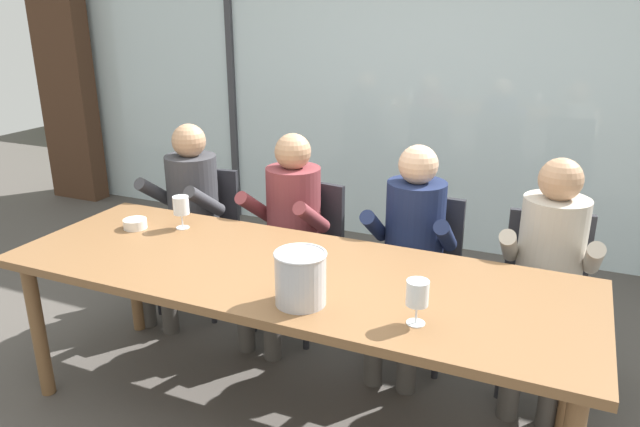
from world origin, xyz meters
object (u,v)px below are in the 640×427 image
Objects in this scene: ice_bucket_primary at (300,277)px; chair_right_of_center at (546,286)px; wine_glass_by_left_taster at (181,207)px; wine_glass_near_bucket at (417,295)px; dining_table at (289,283)px; person_navy_polo at (411,242)px; tasting_bowl at (135,224)px; chair_near_curtain at (203,227)px; chair_left_of_center at (304,244)px; person_beige_jumper at (549,264)px; person_charcoal_jacket at (186,207)px; person_maroon_top at (287,223)px; chair_center at (419,263)px.

chair_right_of_center is at bearing 51.96° from ice_bucket_primary.
wine_glass_near_bucket is at bearing -19.04° from wine_glass_by_left_taster.
dining_table is at bearing -17.76° from wine_glass_by_left_taster.
person_navy_polo is (0.36, 0.73, -0.01)m from dining_table.
tasting_bowl is 0.70× the size of wine_glass_near_bucket.
chair_right_of_center is (2.12, -0.01, 0.00)m from chair_near_curtain.
chair_left_of_center is 0.84m from wine_glass_by_left_taster.
chair_near_curtain is at bearing 171.91° from chair_right_of_center.
chair_near_curtain is at bearing 147.20° from wine_glass_near_bucket.
ice_bucket_primary is 1.24× the size of wine_glass_near_bucket.
chair_right_of_center is 0.74× the size of person_navy_polo.
person_beige_jumper is at bearing -10.56° from chair_near_curtain.
ice_bucket_primary is at bearing -49.03° from chair_near_curtain.
person_charcoal_jacket is at bearing 125.00° from wine_glass_by_left_taster.
person_maroon_top is 1.42m from wine_glass_near_bucket.
chair_center is at bearing 8.78° from person_charcoal_jacket.
tasting_bowl is at bearing -157.19° from person_navy_polo.
chair_right_of_center is at bearing -7.32° from chair_near_curtain.
chair_left_of_center is 1.00× the size of chair_right_of_center.
wine_glass_near_bucket reaches higher than chair_center.
chair_center is at bearing 65.86° from dining_table.
ice_bucket_primary is (0.56, -0.99, 0.19)m from person_maroon_top.
person_beige_jumper reaches higher than tasting_bowl.
chair_center reaches higher than tasting_bowl.
chair_near_curtain is 4.09× the size of ice_bucket_primary.
chair_center is 1.49m from person_charcoal_jacket.
person_maroon_top is (0.71, 0.00, 0.00)m from person_charcoal_jacket.
wine_glass_by_left_taster is at bearing -122.51° from person_maroon_top.
chair_near_curtain is at bearing 173.80° from person_maroon_top.
person_navy_polo is at bearing 106.29° from wine_glass_near_bucket.
person_beige_jumper reaches higher than chair_near_curtain.
ice_bucket_primary is at bearing -101.16° from person_navy_polo.
person_maroon_top reaches higher than chair_near_curtain.
tasting_bowl is 0.70× the size of wine_glass_by_left_taster.
chair_center is 0.79m from person_maroon_top.
person_beige_jumper is at bearing 3.49° from person_charcoal_jacket.
dining_table is at bearing -61.46° from chair_left_of_center.
chair_right_of_center is 4.09× the size of ice_bucket_primary.
chair_near_curtain is 1.44m from person_navy_polo.
dining_table is 0.98m from tasting_bowl.
chair_center is 0.67m from chair_right_of_center.
wine_glass_near_bucket is (1.02, -0.97, 0.20)m from person_maroon_top.
chair_right_of_center is at bearing 6.69° from person_charcoal_jacket.
person_charcoal_jacket reaches higher than chair_center.
chair_left_of_center is 0.23m from person_maroon_top.
chair_center is 0.74× the size of person_navy_polo.
chair_near_curtain is 1.00× the size of chair_left_of_center.
person_beige_jumper is 1.33m from ice_bucket_primary.
wine_glass_by_left_taster reaches higher than tasting_bowl.
person_charcoal_jacket and person_navy_polo have the same top height.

